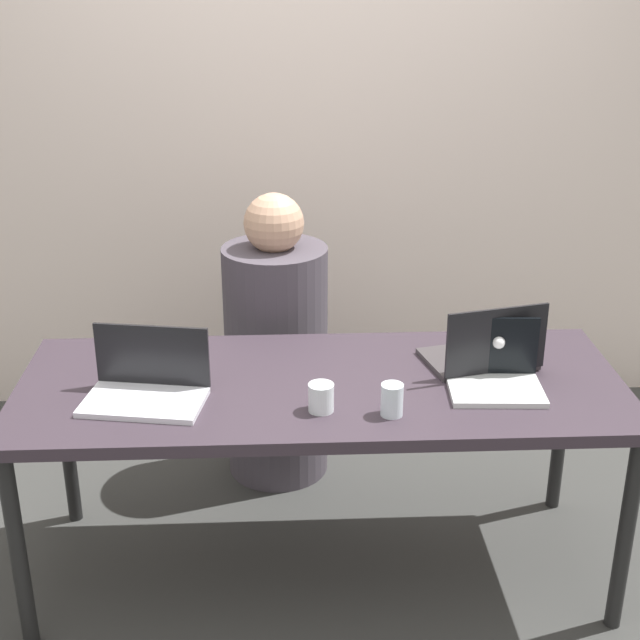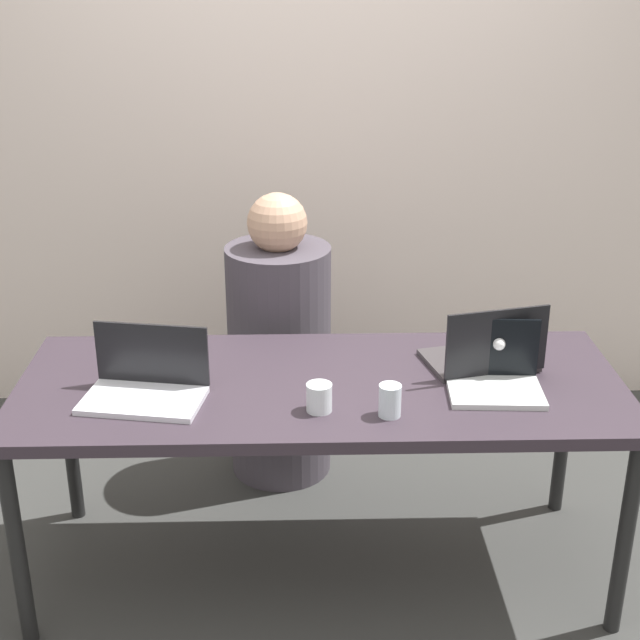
{
  "view_description": "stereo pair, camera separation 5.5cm",
  "coord_description": "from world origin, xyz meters",
  "px_view_note": "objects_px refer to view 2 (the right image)",
  "views": [
    {
      "loc": [
        -0.12,
        -2.53,
        1.98
      ],
      "look_at": [
        0.0,
        0.08,
        0.9
      ],
      "focal_mm": 50.0,
      "sensor_mm": 36.0,
      "label": 1
    },
    {
      "loc": [
        -0.07,
        -2.53,
        1.98
      ],
      "look_at": [
        0.0,
        0.08,
        0.9
      ],
      "focal_mm": 50.0,
      "sensor_mm": 36.0,
      "label": 2
    }
  ],
  "objects_px": {
    "water_glass_right": "(390,402)",
    "water_glass_center": "(319,399)",
    "laptop_back_right": "(485,354)",
    "laptop_front_right": "(494,376)",
    "person_at_center": "(280,353)",
    "laptop_front_left": "(146,384)"
  },
  "relations": [
    {
      "from": "person_at_center",
      "to": "laptop_front_left",
      "type": "bearing_deg",
      "value": 61.01
    },
    {
      "from": "laptop_back_right",
      "to": "water_glass_right",
      "type": "bearing_deg",
      "value": 28.84
    },
    {
      "from": "laptop_front_left",
      "to": "water_glass_center",
      "type": "xyz_separation_m",
      "value": [
        0.52,
        -0.1,
        -0.01
      ]
    },
    {
      "from": "laptop_back_right",
      "to": "laptop_front_right",
      "type": "bearing_deg",
      "value": 76.72
    },
    {
      "from": "water_glass_right",
      "to": "water_glass_center",
      "type": "xyz_separation_m",
      "value": [
        -0.21,
        0.04,
        -0.01
      ]
    },
    {
      "from": "water_glass_right",
      "to": "water_glass_center",
      "type": "relative_size",
      "value": 1.14
    },
    {
      "from": "laptop_back_right",
      "to": "water_glass_center",
      "type": "bearing_deg",
      "value": 13.13
    },
    {
      "from": "person_at_center",
      "to": "water_glass_right",
      "type": "relative_size",
      "value": 11.79
    },
    {
      "from": "laptop_front_right",
      "to": "water_glass_center",
      "type": "xyz_separation_m",
      "value": [
        -0.55,
        -0.13,
        -0.01
      ]
    },
    {
      "from": "water_glass_right",
      "to": "laptop_front_left",
      "type": "bearing_deg",
      "value": 169.71
    },
    {
      "from": "person_at_center",
      "to": "laptop_back_right",
      "type": "height_order",
      "value": "person_at_center"
    },
    {
      "from": "person_at_center",
      "to": "laptop_front_left",
      "type": "height_order",
      "value": "person_at_center"
    },
    {
      "from": "laptop_front_right",
      "to": "water_glass_center",
      "type": "distance_m",
      "value": 0.56
    },
    {
      "from": "laptop_back_right",
      "to": "water_glass_right",
      "type": "xyz_separation_m",
      "value": [
        -0.34,
        -0.31,
        -0.01
      ]
    },
    {
      "from": "laptop_back_right",
      "to": "laptop_front_left",
      "type": "relative_size",
      "value": 1.0
    },
    {
      "from": "laptop_front_left",
      "to": "water_glass_center",
      "type": "distance_m",
      "value": 0.53
    },
    {
      "from": "water_glass_right",
      "to": "water_glass_center",
      "type": "distance_m",
      "value": 0.21
    },
    {
      "from": "water_glass_right",
      "to": "water_glass_center",
      "type": "bearing_deg",
      "value": 170.14
    },
    {
      "from": "laptop_back_right",
      "to": "water_glass_center",
      "type": "relative_size",
      "value": 4.55
    },
    {
      "from": "person_at_center",
      "to": "laptop_back_right",
      "type": "bearing_deg",
      "value": 137.89
    },
    {
      "from": "person_at_center",
      "to": "laptop_front_right",
      "type": "relative_size",
      "value": 3.89
    },
    {
      "from": "laptop_front_right",
      "to": "water_glass_right",
      "type": "height_order",
      "value": "laptop_front_right"
    }
  ]
}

